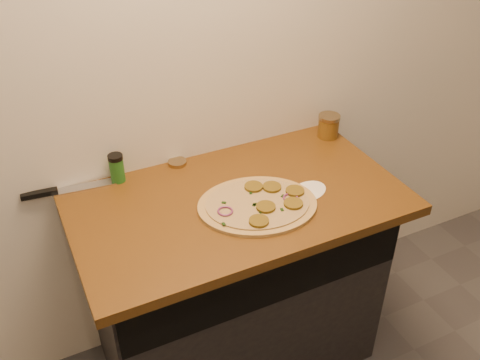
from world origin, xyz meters
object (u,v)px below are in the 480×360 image
chefs_knife (61,190)px  salsa_jar (329,126)px  pizza (259,204)px  spice_shaker (117,168)px

chefs_knife → salsa_jar: (1.11, -0.08, 0.04)m
pizza → spice_shaker: spice_shaker is taller
salsa_jar → spice_shaker: size_ratio=0.90×
pizza → spice_shaker: size_ratio=4.55×
salsa_jar → spice_shaker: (-0.90, 0.06, 0.01)m
salsa_jar → pizza: bearing=-147.6°
chefs_knife → salsa_jar: salsa_jar is taller
chefs_knife → salsa_jar: size_ratio=3.45×
pizza → salsa_jar: (0.50, 0.32, 0.04)m
chefs_knife → salsa_jar: bearing=-4.1°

